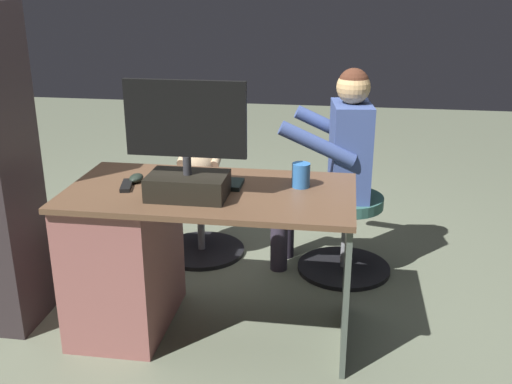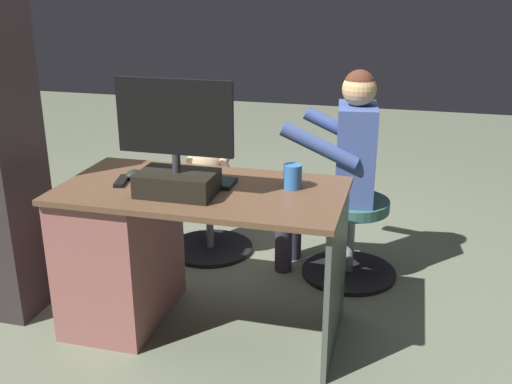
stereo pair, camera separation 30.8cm
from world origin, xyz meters
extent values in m
plane|color=#686F5A|center=(0.00, 0.00, 0.00)|extent=(10.00, 10.00, 0.00)
cube|color=brown|center=(0.00, 0.39, 0.70)|extent=(1.28, 0.67, 0.03)
cube|color=#9B5C57|center=(0.43, 0.39, 0.34)|extent=(0.41, 0.61, 0.69)
cube|color=#4C564D|center=(-0.62, 0.39, 0.34)|extent=(0.02, 0.60, 0.69)
cube|color=black|center=(0.07, 0.49, 0.76)|extent=(0.34, 0.22, 0.10)
cylinder|color=#333338|center=(0.07, 0.49, 0.85)|extent=(0.04, 0.04, 0.08)
cube|color=black|center=(0.07, 0.49, 1.06)|extent=(0.51, 0.02, 0.32)
cube|color=#19598C|center=(0.07, 0.48, 1.06)|extent=(0.47, 0.00, 0.29)
cube|color=black|center=(0.08, 0.33, 0.72)|extent=(0.42, 0.14, 0.02)
ellipsoid|color=#212B22|center=(0.36, 0.33, 0.73)|extent=(0.06, 0.10, 0.04)
cylinder|color=#3372BF|center=(-0.39, 0.29, 0.77)|extent=(0.08, 0.08, 0.11)
cube|color=black|center=(0.38, 0.42, 0.72)|extent=(0.08, 0.16, 0.02)
cylinder|color=black|center=(0.26, -0.44, 0.01)|extent=(0.52, 0.52, 0.03)
cylinder|color=gray|center=(0.26, -0.44, 0.21)|extent=(0.04, 0.04, 0.37)
cylinder|color=maroon|center=(0.26, -0.44, 0.43)|extent=(0.40, 0.40, 0.06)
ellipsoid|color=tan|center=(0.26, -0.44, 0.56)|extent=(0.20, 0.16, 0.21)
sphere|color=tan|center=(0.26, -0.44, 0.72)|extent=(0.15, 0.15, 0.15)
sphere|color=beige|center=(0.26, -0.50, 0.71)|extent=(0.06, 0.06, 0.06)
sphere|color=tan|center=(0.20, -0.44, 0.78)|extent=(0.06, 0.06, 0.06)
sphere|color=tan|center=(0.31, -0.44, 0.78)|extent=(0.06, 0.06, 0.06)
cylinder|color=tan|center=(0.16, -0.47, 0.60)|extent=(0.06, 0.15, 0.10)
cylinder|color=tan|center=(0.35, -0.47, 0.60)|extent=(0.06, 0.15, 0.10)
cylinder|color=tan|center=(0.21, -0.55, 0.49)|extent=(0.07, 0.12, 0.07)
cylinder|color=tan|center=(0.31, -0.55, 0.49)|extent=(0.07, 0.12, 0.07)
cylinder|color=black|center=(-0.61, -0.33, 0.01)|extent=(0.53, 0.53, 0.03)
cylinder|color=gray|center=(-0.61, -0.33, 0.21)|extent=(0.04, 0.04, 0.37)
cylinder|color=#35655C|center=(-0.61, -0.33, 0.43)|extent=(0.40, 0.40, 0.06)
cube|color=#405494|center=(-0.61, -0.33, 0.72)|extent=(0.24, 0.34, 0.52)
sphere|color=tan|center=(-0.61, -0.33, 1.06)|extent=(0.18, 0.18, 0.18)
sphere|color=#502C1D|center=(-0.61, -0.33, 1.08)|extent=(0.16, 0.16, 0.16)
cylinder|color=#405494|center=(-0.44, -0.15, 0.79)|extent=(0.42, 0.13, 0.25)
cylinder|color=#405494|center=(-0.49, -0.54, 0.79)|extent=(0.42, 0.13, 0.25)
cylinder|color=#362F3E|center=(-0.42, -0.26, 0.48)|extent=(0.38, 0.15, 0.11)
cylinder|color=#362F3E|center=(-0.24, -0.29, 0.23)|extent=(0.10, 0.10, 0.46)
cylinder|color=#362F3E|center=(-0.44, -0.44, 0.48)|extent=(0.38, 0.15, 0.11)
cylinder|color=#362F3E|center=(-0.26, -0.46, 0.23)|extent=(0.10, 0.10, 0.46)
camera|label=1|loc=(-0.58, 2.84, 1.61)|focal=42.21mm
camera|label=2|loc=(-0.88, 2.78, 1.61)|focal=42.21mm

